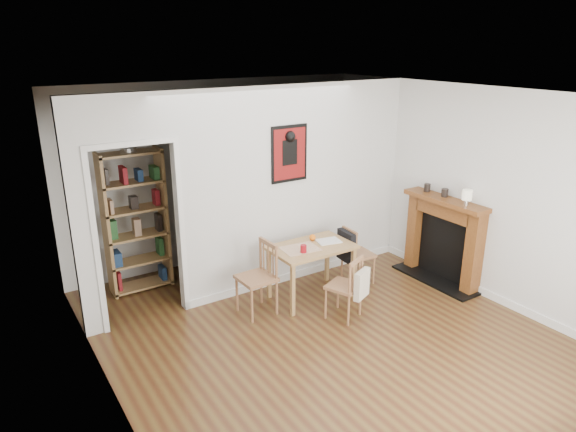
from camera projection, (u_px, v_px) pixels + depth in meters
ground at (324, 333)px, 5.73m from camera, size 5.20×5.20×0.00m
room_shell at (269, 192)px, 6.42m from camera, size 5.20×5.20×5.20m
dining_table at (311, 252)px, 6.34m from camera, size 1.02×0.65×0.70m
chair_left at (256, 279)px, 6.02m from camera, size 0.46×0.46×0.89m
chair_right at (357, 254)px, 6.81m from camera, size 0.48×0.43×0.79m
chair_front at (345, 287)px, 5.94m from camera, size 0.51×0.53×0.77m
bookshelf at (136, 223)px, 6.50m from camera, size 0.77×0.31×1.84m
fireplace at (444, 237)px, 6.83m from camera, size 0.45×1.25×1.16m
red_glass at (303, 249)px, 6.10m from camera, size 0.08×0.08×0.10m
orange_fruit at (312, 237)px, 6.48m from camera, size 0.08×0.08×0.08m
placemat at (300, 249)px, 6.23m from camera, size 0.47×0.37×0.00m
notebook at (328, 241)px, 6.45m from camera, size 0.33×0.27×0.01m
mantel_lamp at (467, 196)px, 6.32m from camera, size 0.12×0.12×0.20m
ceramic_jar_a at (445, 193)px, 6.69m from camera, size 0.09×0.09×0.11m
ceramic_jar_b at (427, 188)px, 6.92m from camera, size 0.09×0.09×0.11m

